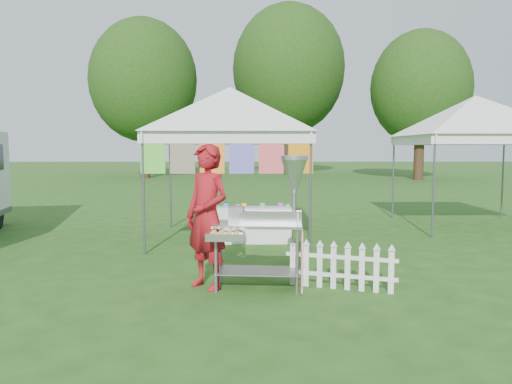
{
  "coord_description": "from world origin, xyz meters",
  "views": [
    {
      "loc": [
        0.4,
        -6.37,
        1.81
      ],
      "look_at": [
        0.49,
        1.7,
        1.1
      ],
      "focal_mm": 35.0,
      "sensor_mm": 36.0,
      "label": 1
    }
  ],
  "objects": [
    {
      "name": "ground",
      "position": [
        0.0,
        0.0,
        0.0
      ],
      "size": [
        120.0,
        120.0,
        0.0
      ],
      "primitive_type": "plane",
      "color": "#264915",
      "rests_on": "ground"
    },
    {
      "name": "canopy_main",
      "position": [
        0.0,
        3.49,
        2.99
      ],
      "size": [
        4.24,
        4.24,
        3.45
      ],
      "color": "#59595E",
      "rests_on": "ground"
    },
    {
      "name": "canopy_right",
      "position": [
        5.5,
        5.0,
        2.99
      ],
      "size": [
        4.24,
        4.24,
        3.45
      ],
      "color": "#59595E",
      "rests_on": "ground"
    },
    {
      "name": "tree_left",
      "position": [
        -6.0,
        24.0,
        5.83
      ],
      "size": [
        6.4,
        6.4,
        9.53
      ],
      "color": "#311C12",
      "rests_on": "ground"
    },
    {
      "name": "tree_mid",
      "position": [
        3.0,
        28.0,
        7.14
      ],
      "size": [
        7.6,
        7.6,
        11.52
      ],
      "color": "#311C12",
      "rests_on": "ground"
    },
    {
      "name": "tree_right",
      "position": [
        10.0,
        22.0,
        5.18
      ],
      "size": [
        5.6,
        5.6,
        8.42
      ],
      "color": "#311C12",
      "rests_on": "ground"
    },
    {
      "name": "donut_cart",
      "position": [
        0.67,
        -0.06,
        1.01
      ],
      "size": [
        1.29,
        0.8,
        1.72
      ],
      "rotation": [
        0.0,
        0.0,
        -0.09
      ],
      "color": "gray",
      "rests_on": "ground"
    },
    {
      "name": "vendor",
      "position": [
        -0.16,
        -0.0,
        0.93
      ],
      "size": [
        0.81,
        0.78,
        1.87
      ],
      "primitive_type": "imported",
      "rotation": [
        0.0,
        0.0,
        -0.72
      ],
      "color": "maroon",
      "rests_on": "ground"
    },
    {
      "name": "picket_fence",
      "position": [
        1.55,
        -0.1,
        0.29
      ],
      "size": [
        1.37,
        0.5,
        0.56
      ],
      "rotation": [
        0.0,
        0.0,
        -0.33
      ],
      "color": "white",
      "rests_on": "ground"
    },
    {
      "name": "display_table",
      "position": [
        0.27,
        3.26,
        0.34
      ],
      "size": [
        1.8,
        0.7,
        0.69
      ],
      "primitive_type": "cube",
      "color": "white",
      "rests_on": "ground"
    }
  ]
}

